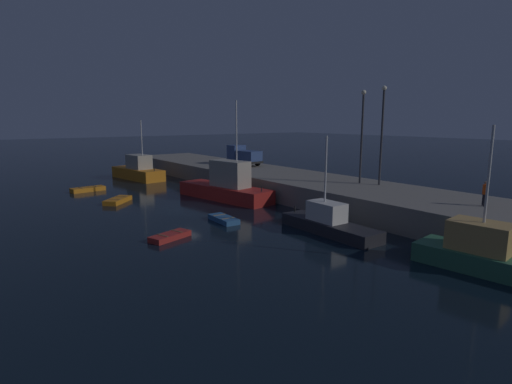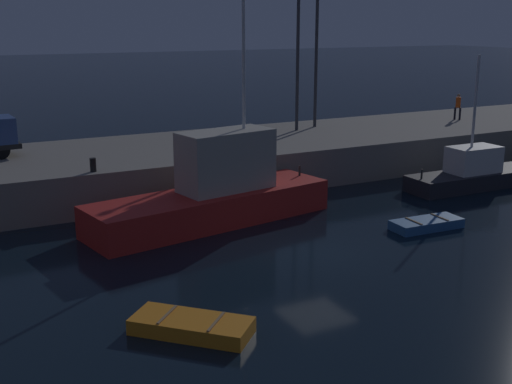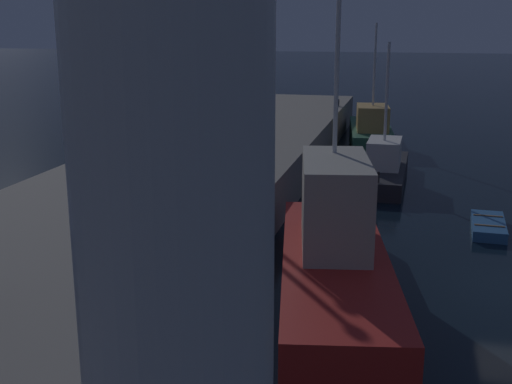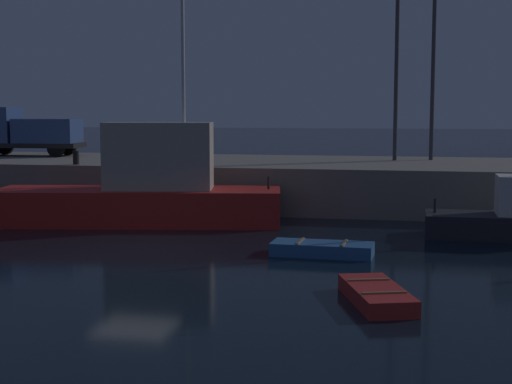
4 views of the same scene
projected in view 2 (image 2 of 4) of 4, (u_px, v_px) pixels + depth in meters
ground_plane at (317, 255)px, 24.97m from camera, size 320.00×320.00×0.00m
pier_quay at (188, 163)px, 36.04m from camera, size 67.77×9.37×2.05m
fishing_trawler_red at (215, 193)px, 28.74m from camera, size 11.57×4.94×9.87m
fishing_boat_orange at (475, 173)px, 34.91m from camera, size 8.23×2.28×6.95m
dinghy_orange_near at (192, 326)px, 18.67m from camera, size 3.40×3.41×0.49m
dinghy_red_small at (426, 224)px, 28.07m from camera, size 3.19×1.38×0.44m
lamp_post_west at (298, 47)px, 39.34m from camera, size 0.44×0.44×8.70m
lamp_post_east at (317, 44)px, 40.64m from camera, size 0.44×0.44×9.01m
dockworker at (458, 105)px, 44.61m from camera, size 0.46×0.46×1.77m
bollard_west at (93, 165)px, 29.43m from camera, size 0.28×0.28×0.62m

